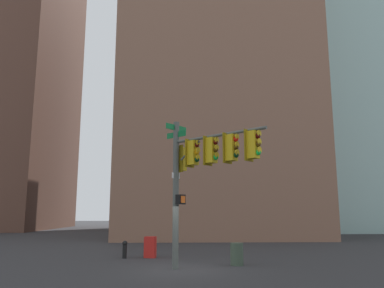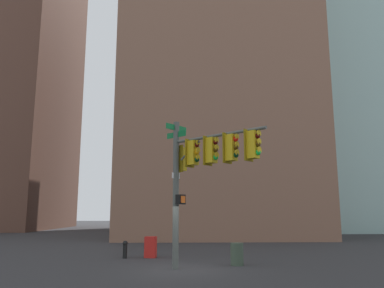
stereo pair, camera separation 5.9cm
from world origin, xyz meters
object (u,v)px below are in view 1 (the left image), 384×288
(fire_hydrant, at_px, (125,249))
(newspaper_box, at_px, (150,247))
(signal_pole_assembly, at_px, (200,164))
(litter_bin, at_px, (237,254))

(fire_hydrant, height_order, newspaper_box, newspaper_box)
(signal_pole_assembly, bearing_deg, fire_hydrant, 170.47)
(fire_hydrant, xyz_separation_m, newspaper_box, (0.28, -1.26, 0.05))
(signal_pole_assembly, distance_m, newspaper_box, 6.56)
(fire_hydrant, relative_size, litter_bin, 0.92)
(signal_pole_assembly, distance_m, litter_bin, 4.47)
(litter_bin, xyz_separation_m, newspaper_box, (3.11, 3.95, 0.05))
(signal_pole_assembly, xyz_separation_m, fire_hydrant, (4.68, 3.51, -3.70))
(fire_hydrant, relative_size, newspaper_box, 0.83)
(fire_hydrant, height_order, litter_bin, litter_bin)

